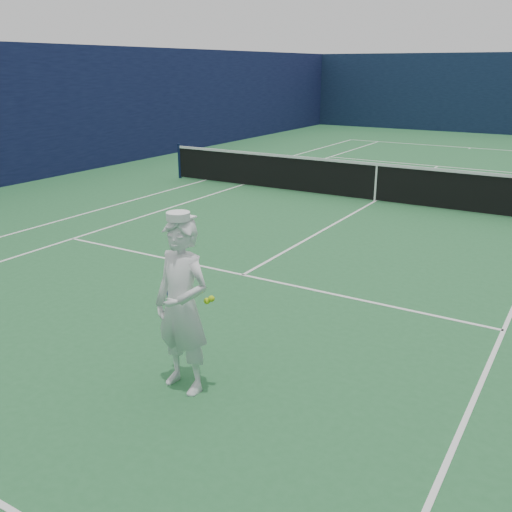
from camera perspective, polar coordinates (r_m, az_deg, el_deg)
The scene contains 5 objects.
ground at distance 15.19m, azimuth 11.77°, elevation 5.35°, with size 80.00×80.00×0.00m, color #266536.
court_markings at distance 15.19m, azimuth 11.77°, elevation 5.36°, with size 11.03×23.83×0.01m.
windscreen_fence at distance 14.88m, azimuth 12.28°, elevation 12.86°, with size 20.12×36.12×4.00m.
tennis_net at distance 15.08m, azimuth 11.91°, elevation 7.40°, with size 12.88×0.09×1.07m.
tennis_player at distance 6.04m, azimuth -7.39°, elevation -4.98°, with size 0.78×0.55×1.98m.
Camera 1 is at (4.84, -14.00, 3.36)m, focal length 40.00 mm.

